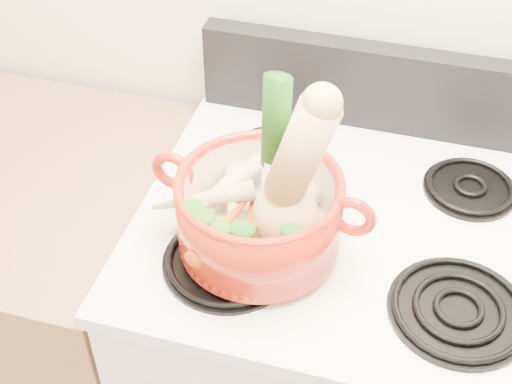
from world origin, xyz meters
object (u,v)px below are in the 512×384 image
(dutch_oven, at_px, (259,213))
(squash, at_px, (287,173))
(leek, at_px, (275,153))
(stove_body, at_px, (336,375))

(dutch_oven, relative_size, squash, 0.97)
(dutch_oven, distance_m, leek, 0.11)
(squash, bearing_deg, stove_body, 53.67)
(stove_body, height_order, leek, leek)
(stove_body, bearing_deg, leek, -147.81)
(dutch_oven, bearing_deg, squash, 2.71)
(squash, relative_size, leek, 0.95)
(dutch_oven, bearing_deg, stove_body, 42.10)
(squash, xyz_separation_m, leek, (-0.03, 0.03, 0.01))
(squash, bearing_deg, dutch_oven, -176.25)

